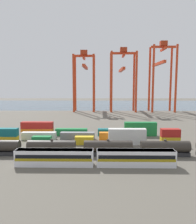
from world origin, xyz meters
TOP-DOWN VIEW (x-y plane):
  - ground_plane at (0.00, 40.00)m, footprint 420.00×420.00m
  - harbour_water at (0.00, 146.78)m, footprint 400.00×110.00m
  - passenger_train at (-5.37, -22.82)m, footprint 37.87×3.14m
  - freight_tank_row at (-2.03, -14.92)m, footprint 75.07×3.04m
  - shipping_container_0 at (-37.23, -3.49)m, footprint 12.10×2.44m
  - shipping_container_2 at (-23.34, -3.49)m, footprint 6.04×2.44m
  - shipping_container_3 at (-9.45, -3.49)m, footprint 6.04×2.44m
  - shipping_container_4 at (4.44, -3.49)m, footprint 12.10×2.44m
  - shipping_container_5 at (4.44, -3.49)m, footprint 12.10×2.44m
  - shipping_container_6 at (18.33, -3.49)m, footprint 6.04×2.44m
  - shipping_container_7 at (18.33, -3.49)m, footprint 6.04×2.44m
  - shipping_container_12 at (-39.81, 2.94)m, footprint 6.04×2.44m
  - shipping_container_13 at (-26.08, 2.94)m, footprint 12.10×2.44m
  - shipping_container_14 at (-12.35, 2.94)m, footprint 12.10×2.44m
  - shipping_container_15 at (1.37, 2.94)m, footprint 12.10×2.44m
  - shipping_container_16 at (-28.50, 9.37)m, footprint 12.10×2.44m
  - shipping_container_17 at (-28.50, 9.37)m, footprint 12.10×2.44m
  - shipping_container_18 at (-15.36, 9.37)m, footprint 12.10×2.44m
  - shipping_container_19 at (-2.21, 9.37)m, footprint 6.04×2.44m
  - shipping_container_20 at (10.93, 9.37)m, footprint 12.10×2.44m
  - shipping_container_21 at (10.93, 9.37)m, footprint 12.10×2.44m
  - gantry_crane_west at (-16.56, 90.89)m, footprint 15.73×33.92m
  - gantry_crane_central at (11.62, 91.11)m, footprint 18.87×37.08m
  - gantry_crane_east at (39.81, 90.82)m, footprint 17.47×36.37m

SIDE VIEW (x-z plane):
  - ground_plane at x=0.00m, z-range 0.00..0.00m
  - harbour_water at x=0.00m, z-range 0.00..0.01m
  - shipping_container_0 at x=-37.23m, z-range 0.00..2.60m
  - shipping_container_2 at x=-23.34m, z-range 0.00..2.60m
  - shipping_container_3 at x=-9.45m, z-range 0.00..2.60m
  - shipping_container_4 at x=4.44m, z-range 0.00..2.60m
  - shipping_container_6 at x=18.33m, z-range 0.00..2.60m
  - shipping_container_12 at x=-39.81m, z-range 0.00..2.60m
  - shipping_container_13 at x=-26.08m, z-range 0.00..2.60m
  - shipping_container_14 at x=-12.35m, z-range 0.00..2.60m
  - shipping_container_15 at x=1.37m, z-range 0.00..2.60m
  - shipping_container_16 at x=-28.50m, z-range 0.00..2.60m
  - shipping_container_18 at x=-15.36m, z-range 0.00..2.60m
  - shipping_container_19 at x=-2.21m, z-range 0.00..2.60m
  - shipping_container_20 at x=10.93m, z-range 0.00..2.60m
  - passenger_train at x=-5.37m, z-range 0.19..4.09m
  - freight_tank_row at x=-2.03m, z-range -0.10..4.40m
  - shipping_container_5 at x=4.44m, z-range 2.60..5.20m
  - shipping_container_7 at x=18.33m, z-range 2.60..5.20m
  - shipping_container_17 at x=-28.50m, z-range 2.60..5.20m
  - shipping_container_21 at x=10.93m, z-range 2.60..5.20m
  - gantry_crane_west at x=-16.56m, z-range 4.94..48.81m
  - gantry_crane_central at x=11.62m, z-range 4.57..50.24m
  - gantry_crane_east at x=39.81m, z-range 5.04..55.05m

